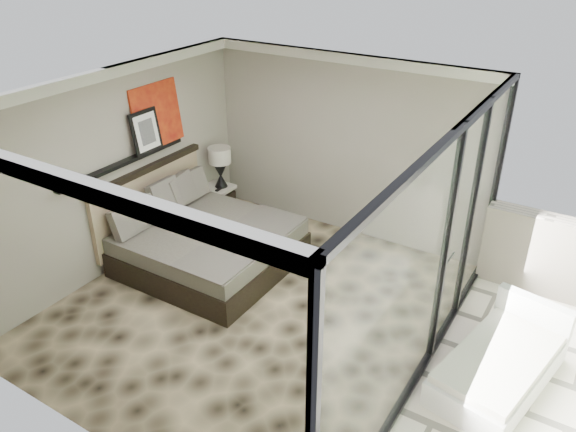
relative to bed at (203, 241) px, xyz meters
The scene contains 12 objects.
floor 1.36m from the bed, 22.30° to the right, with size 5.00×5.00×0.00m, color black.
ceiling 2.76m from the bed, 22.30° to the right, with size 4.50×5.00×0.02m, color silver.
back_wall 2.55m from the bed, 58.78° to the left, with size 4.50×0.02×2.80m, color gray.
left_wall 1.55m from the bed, 154.32° to the right, with size 0.02×5.00×2.80m, color gray.
glass_wall 3.65m from the bed, ahead, with size 0.08×5.00×2.80m, color white.
picture_ledge 1.55m from the bed, 157.83° to the right, with size 0.12×2.20×0.05m, color black.
bed is the anchor object (origin of this frame).
nightstand 1.54m from the bed, 120.50° to the left, with size 0.47×0.47×0.47m, color black.
table_lamp 1.66m from the bed, 117.95° to the left, with size 0.37×0.37×0.68m.
abstract_canvas 1.92m from the bed, 161.04° to the left, with size 0.04×0.90×0.90m, color #A2260D.
framed_print 1.74m from the bed, behind, with size 0.03×0.50×0.60m, color black.
lounger 4.22m from the bed, ahead, with size 1.17×1.85×0.67m.
Camera 1 is at (3.48, -4.76, 4.41)m, focal length 35.00 mm.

